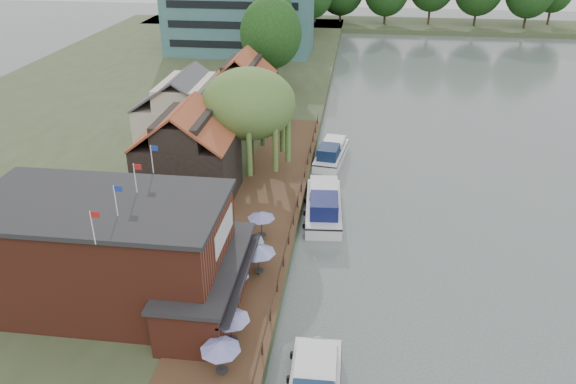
{
  "coord_description": "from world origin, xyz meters",
  "views": [
    {
      "loc": [
        -0.69,
        -29.15,
        24.08
      ],
      "look_at": [
        -6.0,
        12.0,
        3.0
      ],
      "focal_mm": 35.0,
      "sensor_mm": 36.0,
      "label": 1
    }
  ],
  "objects_px": {
    "pub": "(135,254)",
    "cruiser_2": "(331,150)",
    "umbrella_4": "(248,249)",
    "cottage_c": "(243,89)",
    "willow": "(249,124)",
    "umbrella_2": "(233,284)",
    "umbrella_1": "(231,328)",
    "hotel_block": "(240,16)",
    "cruiser_1": "(324,201)",
    "cottage_b": "(187,113)",
    "umbrella_3": "(258,260)",
    "umbrella_0": "(221,359)",
    "umbrella_5": "(262,225)",
    "cottage_a": "(188,152)"
  },
  "relations": [
    {
      "from": "pub",
      "to": "cruiser_2",
      "type": "distance_m",
      "value": 29.31
    },
    {
      "from": "umbrella_4",
      "to": "cottage_c",
      "type": "bearing_deg",
      "value": 101.92
    },
    {
      "from": "umbrella_4",
      "to": "cruiser_2",
      "type": "xyz_separation_m",
      "value": [
        4.73,
        21.91,
        -1.2
      ]
    },
    {
      "from": "willow",
      "to": "cruiser_2",
      "type": "xyz_separation_m",
      "value": [
        7.34,
        6.99,
        -5.12
      ]
    },
    {
      "from": "umbrella_2",
      "to": "umbrella_1",
      "type": "bearing_deg",
      "value": -79.2
    },
    {
      "from": "pub",
      "to": "hotel_block",
      "type": "xyz_separation_m",
      "value": [
        -8.0,
        71.0,
        2.5
      ]
    },
    {
      "from": "umbrella_2",
      "to": "cruiser_1",
      "type": "xyz_separation_m",
      "value": [
        4.92,
        14.19,
        -1.01
      ]
    },
    {
      "from": "cottage_b",
      "to": "umbrella_3",
      "type": "bearing_deg",
      "value": -62.37
    },
    {
      "from": "hotel_block",
      "to": "cruiser_1",
      "type": "height_order",
      "value": "hotel_block"
    },
    {
      "from": "umbrella_1",
      "to": "umbrella_0",
      "type": "bearing_deg",
      "value": -89.67
    },
    {
      "from": "pub",
      "to": "umbrella_5",
      "type": "bearing_deg",
      "value": 52.62
    },
    {
      "from": "cottage_b",
      "to": "umbrella_0",
      "type": "distance_m",
      "value": 32.8
    },
    {
      "from": "umbrella_1",
      "to": "cottage_a",
      "type": "bearing_deg",
      "value": 112.93
    },
    {
      "from": "cottage_b",
      "to": "umbrella_0",
      "type": "relative_size",
      "value": 4.04
    },
    {
      "from": "umbrella_4",
      "to": "cruiser_1",
      "type": "xyz_separation_m",
      "value": [
        4.78,
        9.97,
        -1.01
      ]
    },
    {
      "from": "cottage_a",
      "to": "umbrella_1",
      "type": "height_order",
      "value": "cottage_a"
    },
    {
      "from": "pub",
      "to": "cottage_c",
      "type": "distance_m",
      "value": 34.01
    },
    {
      "from": "umbrella_3",
      "to": "cottage_b",
      "type": "bearing_deg",
      "value": 117.63
    },
    {
      "from": "cottage_c",
      "to": "umbrella_0",
      "type": "distance_m",
      "value": 40.52
    },
    {
      "from": "cottage_a",
      "to": "umbrella_4",
      "type": "distance_m",
      "value": 12.55
    },
    {
      "from": "cottage_a",
      "to": "umbrella_2",
      "type": "height_order",
      "value": "cottage_a"
    },
    {
      "from": "cruiser_1",
      "to": "willow",
      "type": "bearing_deg",
      "value": 142.02
    },
    {
      "from": "umbrella_2",
      "to": "umbrella_3",
      "type": "xyz_separation_m",
      "value": [
        1.16,
        2.88,
        0.0
      ]
    },
    {
      "from": "cottage_a",
      "to": "umbrella_4",
      "type": "xyz_separation_m",
      "value": [
        7.1,
        -9.91,
        -2.96
      ]
    },
    {
      "from": "cottage_a",
      "to": "cottage_b",
      "type": "relative_size",
      "value": 0.9
    },
    {
      "from": "cottage_a",
      "to": "umbrella_3",
      "type": "xyz_separation_m",
      "value": [
        8.12,
        -11.25,
        -2.96
      ]
    },
    {
      "from": "cottage_b",
      "to": "umbrella_1",
      "type": "bearing_deg",
      "value": -69.21
    },
    {
      "from": "umbrella_5",
      "to": "cruiser_2",
      "type": "height_order",
      "value": "umbrella_5"
    },
    {
      "from": "willow",
      "to": "umbrella_2",
      "type": "height_order",
      "value": "willow"
    },
    {
      "from": "pub",
      "to": "umbrella_2",
      "type": "relative_size",
      "value": 8.42
    },
    {
      "from": "hotel_block",
      "to": "umbrella_4",
      "type": "relative_size",
      "value": 10.41
    },
    {
      "from": "hotel_block",
      "to": "cruiser_1",
      "type": "bearing_deg",
      "value": -71.35
    },
    {
      "from": "hotel_block",
      "to": "willow",
      "type": "xyz_separation_m",
      "value": [
        11.5,
        -51.0,
        -0.94
      ]
    },
    {
      "from": "pub",
      "to": "cruiser_1",
      "type": "bearing_deg",
      "value": 54.14
    },
    {
      "from": "cruiser_1",
      "to": "umbrella_2",
      "type": "bearing_deg",
      "value": -113.29
    },
    {
      "from": "pub",
      "to": "hotel_block",
      "type": "bearing_deg",
      "value": 96.43
    },
    {
      "from": "pub",
      "to": "umbrella_4",
      "type": "bearing_deg",
      "value": 39.8
    },
    {
      "from": "umbrella_3",
      "to": "pub",
      "type": "bearing_deg",
      "value": -152.26
    },
    {
      "from": "cottage_a",
      "to": "willow",
      "type": "xyz_separation_m",
      "value": [
        4.5,
        5.0,
        0.96
      ]
    },
    {
      "from": "willow",
      "to": "umbrella_3",
      "type": "distance_m",
      "value": 17.11
    },
    {
      "from": "umbrella_0",
      "to": "umbrella_1",
      "type": "bearing_deg",
      "value": 90.33
    },
    {
      "from": "pub",
      "to": "cottage_b",
      "type": "height_order",
      "value": "cottage_b"
    },
    {
      "from": "willow",
      "to": "cruiser_1",
      "type": "bearing_deg",
      "value": -33.82
    },
    {
      "from": "hotel_block",
      "to": "cottage_a",
      "type": "relative_size",
      "value": 2.95
    },
    {
      "from": "umbrella_2",
      "to": "pub",
      "type": "bearing_deg",
      "value": -171.72
    },
    {
      "from": "cottage_a",
      "to": "cruiser_2",
      "type": "bearing_deg",
      "value": 45.38
    },
    {
      "from": "hotel_block",
      "to": "umbrella_1",
      "type": "bearing_deg",
      "value": -78.77
    },
    {
      "from": "umbrella_5",
      "to": "umbrella_0",
      "type": "bearing_deg",
      "value": -88.96
    },
    {
      "from": "cottage_b",
      "to": "umbrella_5",
      "type": "bearing_deg",
      "value": -57.42
    },
    {
      "from": "cottage_a",
      "to": "umbrella_2",
      "type": "bearing_deg",
      "value": -63.78
    }
  ]
}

